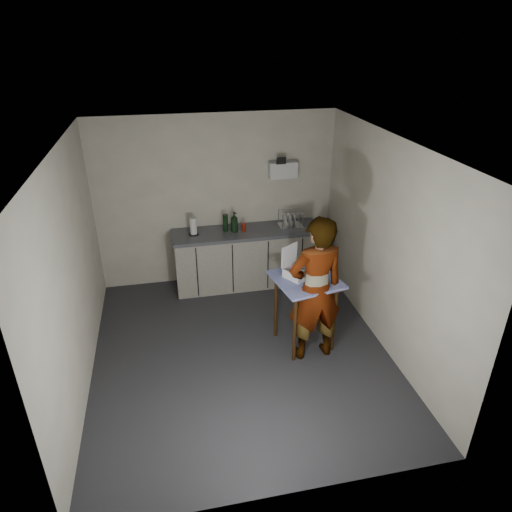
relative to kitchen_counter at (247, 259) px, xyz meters
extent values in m
plane|color=#2B2C31|center=(-0.40, -1.70, -0.43)|extent=(4.00, 4.00, 0.00)
cube|color=beige|center=(-0.40, 0.29, 0.87)|extent=(3.60, 0.02, 2.60)
cube|color=beige|center=(1.39, -1.70, 0.87)|extent=(0.02, 4.00, 2.60)
cube|color=beige|center=(-2.19, -1.70, 0.87)|extent=(0.02, 4.00, 2.60)
cube|color=white|center=(-0.40, -1.70, 2.17)|extent=(3.60, 4.00, 0.01)
cube|color=black|center=(0.00, 0.00, -0.39)|extent=(2.20, 0.52, 0.08)
cube|color=#B6B3A2|center=(0.00, 0.00, 0.00)|extent=(2.20, 0.58, 0.86)
cube|color=#484C52|center=(0.00, 0.00, 0.46)|extent=(2.24, 0.62, 0.05)
cube|color=black|center=(-0.80, -0.29, 0.00)|extent=(0.02, 0.01, 0.80)
cube|color=black|center=(-0.27, -0.29, 0.00)|extent=(0.02, 0.01, 0.80)
cube|color=black|center=(0.27, -0.29, 0.00)|extent=(0.01, 0.01, 0.80)
cube|color=black|center=(0.80, -0.29, 0.00)|extent=(0.02, 0.01, 0.80)
cube|color=white|center=(0.60, 0.22, 1.32)|extent=(0.42, 0.16, 0.24)
cube|color=white|center=(0.60, 0.27, 1.18)|extent=(0.30, 0.06, 0.04)
cube|color=black|center=(0.55, 0.13, 1.48)|extent=(0.14, 0.02, 0.10)
cylinder|color=#371E0C|center=(0.20, -1.97, 0.01)|extent=(0.05, 0.05, 0.87)
cylinder|color=#371E0C|center=(0.73, -1.87, 0.01)|extent=(0.05, 0.05, 0.87)
cylinder|color=#371E0C|center=(0.10, -1.44, 0.01)|extent=(0.05, 0.05, 0.87)
cylinder|color=#371E0C|center=(0.63, -1.34, 0.01)|extent=(0.05, 0.05, 0.87)
cube|color=#371E0C|center=(0.42, -1.66, 0.47)|extent=(0.75, 0.75, 0.04)
cube|color=#1B2DA5|center=(0.42, -1.66, 0.50)|extent=(0.86, 0.86, 0.03)
imported|color=#B2A593|center=(0.45, -1.90, 0.50)|extent=(0.71, 0.50, 1.84)
imported|color=black|center=(-0.19, -0.01, 0.64)|extent=(0.16, 0.16, 0.31)
cylinder|color=red|center=(-0.05, -0.02, 0.54)|extent=(0.06, 0.06, 0.12)
cylinder|color=black|center=(-0.31, 0.04, 0.61)|extent=(0.08, 0.08, 0.26)
cylinder|color=black|center=(-0.79, 0.01, 0.49)|extent=(0.15, 0.15, 0.01)
cylinder|color=white|center=(-0.79, 0.01, 0.62)|extent=(0.10, 0.10, 0.25)
cube|color=silver|center=(0.69, 0.02, 0.49)|extent=(0.36, 0.27, 0.02)
cylinder|color=silver|center=(0.53, -0.09, 0.62)|extent=(0.01, 0.01, 0.23)
cylinder|color=silver|center=(0.85, -0.09, 0.62)|extent=(0.01, 0.01, 0.23)
cylinder|color=silver|center=(0.53, 0.14, 0.62)|extent=(0.01, 0.01, 0.23)
cylinder|color=silver|center=(0.85, 0.14, 0.62)|extent=(0.01, 0.01, 0.23)
cylinder|color=white|center=(0.60, 0.02, 0.60)|extent=(0.04, 0.20, 0.20)
cylinder|color=white|center=(0.67, 0.02, 0.60)|extent=(0.04, 0.20, 0.20)
cylinder|color=white|center=(0.75, 0.02, 0.60)|extent=(0.04, 0.20, 0.20)
cube|color=white|center=(0.33, -1.59, 0.53)|extent=(0.37, 0.37, 0.01)
cube|color=white|center=(0.40, -1.70, 0.58)|extent=(0.23, 0.15, 0.10)
cube|color=white|center=(0.25, -1.48, 0.58)|extent=(0.23, 0.15, 0.10)
cube|color=white|center=(0.21, -1.66, 0.58)|extent=(0.15, 0.23, 0.10)
cube|color=white|center=(0.44, -1.52, 0.58)|extent=(0.15, 0.23, 0.10)
cube|color=white|center=(0.25, -1.48, 0.77)|extent=(0.23, 0.16, 0.27)
cylinder|color=white|center=(0.33, -1.59, 0.58)|extent=(0.18, 0.18, 0.10)
sphere|color=#FA5C96|center=(0.30, -1.65, 0.65)|extent=(0.06, 0.06, 0.06)
sphere|color=#5DC1FF|center=(0.38, -1.60, 0.65)|extent=(0.06, 0.06, 0.06)
sphere|color=#59D863|center=(0.30, -1.56, 0.65)|extent=(0.06, 0.06, 0.06)
sphere|color=#FA5C96|center=(0.27, -1.58, 0.65)|extent=(0.06, 0.06, 0.06)
camera|label=1|loc=(-1.16, -6.21, 3.25)|focal=32.00mm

